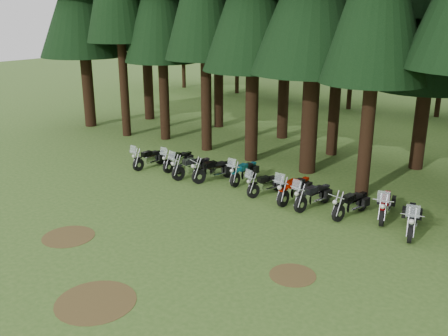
{
  "coord_description": "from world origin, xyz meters",
  "views": [
    {
      "loc": [
        10.93,
        -11.14,
        7.61
      ],
      "look_at": [
        -1.58,
        5.0,
        1.0
      ],
      "focal_mm": 40.0,
      "sensor_mm": 36.0,
      "label": 1
    }
  ],
  "objects_px": {
    "motorcycle_1": "(178,161)",
    "motorcycle_10": "(411,220)",
    "motorcycle_4": "(244,173)",
    "motorcycle_9": "(385,206)",
    "motorcycle_3": "(214,171)",
    "motorcycle_7": "(313,196)",
    "motorcycle_6": "(294,190)",
    "motorcycle_2": "(192,167)",
    "motorcycle_8": "(351,205)",
    "motorcycle_0": "(149,159)",
    "motorcycle_5": "(266,185)"
  },
  "relations": [
    {
      "from": "motorcycle_1",
      "to": "motorcycle_10",
      "type": "xyz_separation_m",
      "value": [
        11.41,
        -0.34,
        0.05
      ]
    },
    {
      "from": "motorcycle_4",
      "to": "motorcycle_9",
      "type": "xyz_separation_m",
      "value": [
        6.53,
        -0.04,
        0.02
      ]
    },
    {
      "from": "motorcycle_3",
      "to": "motorcycle_7",
      "type": "relative_size",
      "value": 0.98
    },
    {
      "from": "motorcycle_3",
      "to": "motorcycle_9",
      "type": "bearing_deg",
      "value": 23.77
    },
    {
      "from": "motorcycle_3",
      "to": "motorcycle_6",
      "type": "distance_m",
      "value": 4.2
    },
    {
      "from": "motorcycle_2",
      "to": "motorcycle_8",
      "type": "distance_m",
      "value": 7.78
    },
    {
      "from": "motorcycle_3",
      "to": "motorcycle_10",
      "type": "relative_size",
      "value": 0.94
    },
    {
      "from": "motorcycle_9",
      "to": "motorcycle_1",
      "type": "bearing_deg",
      "value": 167.46
    },
    {
      "from": "motorcycle_4",
      "to": "motorcycle_9",
      "type": "height_order",
      "value": "motorcycle_9"
    },
    {
      "from": "motorcycle_4",
      "to": "motorcycle_0",
      "type": "bearing_deg",
      "value": -171.25
    },
    {
      "from": "motorcycle_0",
      "to": "motorcycle_10",
      "type": "relative_size",
      "value": 0.91
    },
    {
      "from": "motorcycle_3",
      "to": "motorcycle_8",
      "type": "relative_size",
      "value": 1.0
    },
    {
      "from": "motorcycle_4",
      "to": "motorcycle_9",
      "type": "relative_size",
      "value": 0.97
    },
    {
      "from": "motorcycle_5",
      "to": "motorcycle_10",
      "type": "relative_size",
      "value": 0.88
    },
    {
      "from": "motorcycle_1",
      "to": "motorcycle_7",
      "type": "xyz_separation_m",
      "value": [
        7.56,
        -0.35,
        0.02
      ]
    },
    {
      "from": "motorcycle_4",
      "to": "motorcycle_5",
      "type": "bearing_deg",
      "value": -26.34
    },
    {
      "from": "motorcycle_5",
      "to": "motorcycle_6",
      "type": "bearing_deg",
      "value": 18.95
    },
    {
      "from": "motorcycle_6",
      "to": "motorcycle_9",
      "type": "height_order",
      "value": "motorcycle_6"
    },
    {
      "from": "motorcycle_7",
      "to": "motorcycle_0",
      "type": "bearing_deg",
      "value": -167.88
    },
    {
      "from": "motorcycle_5",
      "to": "motorcycle_10",
      "type": "xyz_separation_m",
      "value": [
        6.12,
        -0.08,
        0.06
      ]
    },
    {
      "from": "motorcycle_2",
      "to": "motorcycle_7",
      "type": "height_order",
      "value": "motorcycle_2"
    },
    {
      "from": "motorcycle_1",
      "to": "motorcycle_2",
      "type": "bearing_deg",
      "value": -19.59
    },
    {
      "from": "motorcycle_7",
      "to": "motorcycle_8",
      "type": "relative_size",
      "value": 1.03
    },
    {
      "from": "motorcycle_5",
      "to": "motorcycle_10",
      "type": "height_order",
      "value": "motorcycle_10"
    },
    {
      "from": "motorcycle_1",
      "to": "motorcycle_4",
      "type": "bearing_deg",
      "value": 6.85
    },
    {
      "from": "motorcycle_8",
      "to": "motorcycle_9",
      "type": "xyz_separation_m",
      "value": [
        1.09,
        0.59,
        0.03
      ]
    },
    {
      "from": "motorcycle_0",
      "to": "motorcycle_10",
      "type": "height_order",
      "value": "motorcycle_10"
    },
    {
      "from": "motorcycle_6",
      "to": "motorcycle_0",
      "type": "bearing_deg",
      "value": -174.09
    },
    {
      "from": "motorcycle_6",
      "to": "motorcycle_7",
      "type": "bearing_deg",
      "value": -6.02
    },
    {
      "from": "motorcycle_5",
      "to": "motorcycle_6",
      "type": "relative_size",
      "value": 0.86
    },
    {
      "from": "motorcycle_0",
      "to": "motorcycle_7",
      "type": "bearing_deg",
      "value": 4.78
    },
    {
      "from": "motorcycle_0",
      "to": "motorcycle_9",
      "type": "bearing_deg",
      "value": 7.91
    },
    {
      "from": "motorcycle_0",
      "to": "motorcycle_6",
      "type": "xyz_separation_m",
      "value": [
        7.96,
        0.46,
        0.05
      ]
    },
    {
      "from": "motorcycle_7",
      "to": "motorcycle_9",
      "type": "xyz_separation_m",
      "value": [
        2.63,
        0.72,
        0.01
      ]
    },
    {
      "from": "motorcycle_4",
      "to": "motorcycle_6",
      "type": "xyz_separation_m",
      "value": [
        2.96,
        -0.63,
        0.03
      ]
    },
    {
      "from": "motorcycle_3",
      "to": "motorcycle_7",
      "type": "height_order",
      "value": "motorcycle_7"
    },
    {
      "from": "motorcycle_0",
      "to": "motorcycle_8",
      "type": "distance_m",
      "value": 10.44
    },
    {
      "from": "motorcycle_2",
      "to": "motorcycle_0",
      "type": "bearing_deg",
      "value": -162.34
    },
    {
      "from": "motorcycle_6",
      "to": "motorcycle_8",
      "type": "height_order",
      "value": "motorcycle_6"
    },
    {
      "from": "motorcycle_4",
      "to": "motorcycle_8",
      "type": "relative_size",
      "value": 1.01
    },
    {
      "from": "motorcycle_4",
      "to": "motorcycle_10",
      "type": "bearing_deg",
      "value": -9.13
    },
    {
      "from": "motorcycle_9",
      "to": "motorcycle_6",
      "type": "bearing_deg",
      "value": 174.6
    },
    {
      "from": "motorcycle_3",
      "to": "motorcycle_0",
      "type": "bearing_deg",
      "value": -153.97
    },
    {
      "from": "motorcycle_2",
      "to": "motorcycle_7",
      "type": "xyz_separation_m",
      "value": [
        6.24,
        0.13,
        -0.01
      ]
    },
    {
      "from": "motorcycle_8",
      "to": "motorcycle_4",
      "type": "bearing_deg",
      "value": -176.38
    },
    {
      "from": "motorcycle_6",
      "to": "motorcycle_9",
      "type": "relative_size",
      "value": 1.03
    },
    {
      "from": "motorcycle_5",
      "to": "motorcycle_7",
      "type": "xyz_separation_m",
      "value": [
        2.27,
        -0.08,
        0.04
      ]
    },
    {
      "from": "motorcycle_10",
      "to": "motorcycle_4",
      "type": "bearing_deg",
      "value": 158.12
    },
    {
      "from": "motorcycle_6",
      "to": "motorcycle_10",
      "type": "bearing_deg",
      "value": 0.93
    },
    {
      "from": "motorcycle_8",
      "to": "motorcycle_1",
      "type": "bearing_deg",
      "value": -171.08
    }
  ]
}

